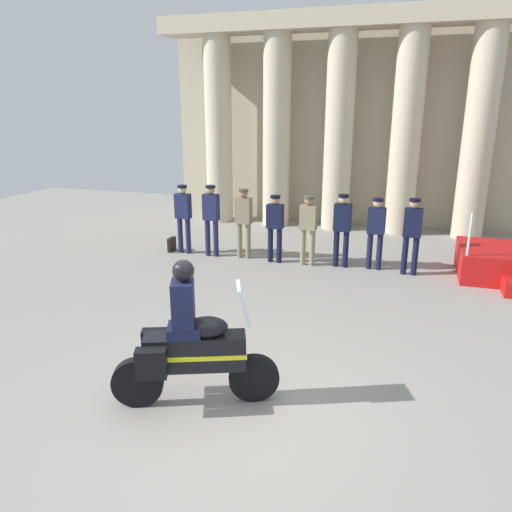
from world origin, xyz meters
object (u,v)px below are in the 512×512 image
Objects in this scene: officer_in_row_0 at (183,213)px; officer_in_row_1 at (211,215)px; officer_in_row_5 at (342,225)px; briefcase_on_ground at (172,244)px; officer_in_row_7 at (412,230)px; officer_in_row_4 at (308,225)px; motorcycle_with_rider at (189,346)px; officer_in_row_3 at (275,223)px; officer_in_row_6 at (376,228)px; officer_in_row_2 at (244,218)px.

officer_in_row_1 reaches higher than officer_in_row_0.
officer_in_row_5 reaches higher than briefcase_on_ground.
officer_in_row_7 is 4.76× the size of briefcase_on_ground.
motorcycle_with_rider is at bearing 91.60° from officer_in_row_4.
officer_in_row_5 is (1.56, 0.12, 0.05)m from officer_in_row_3.
motorcycle_with_rider reaches higher than officer_in_row_4.
motorcycle_with_rider is (2.96, -6.07, -0.23)m from officer_in_row_0.
officer_in_row_1 reaches higher than officer_in_row_3.
officer_in_row_5 is at bearing -174.42° from officer_in_row_1.
officer_in_row_7 is (3.10, 0.01, 0.05)m from officer_in_row_3.
motorcycle_with_rider is at bearing 77.96° from officer_in_row_6.
officer_in_row_1 reaches higher than officer_in_row_6.
officer_in_row_2 is at bearing -174.54° from officer_in_row_0.
officer_in_row_1 is 4.74m from officer_in_row_7.
officer_in_row_5 is at bearing 0.05° from officer_in_row_7.
briefcase_on_ground is at bearing -0.67° from officer_in_row_0.
officer_in_row_5 is at bearing -175.80° from officer_in_row_2.
officer_in_row_3 is 0.80m from officer_in_row_4.
officer_in_row_2 is 3.92m from officer_in_row_7.
officer_in_row_7 is at bearing 172.52° from officer_in_row_6.
officer_in_row_0 is 0.93m from briefcase_on_ground.
officer_in_row_2 is 1.06× the size of officer_in_row_3.
officer_in_row_0 is 4.73m from officer_in_row_6.
officer_in_row_0 is 1.05× the size of officer_in_row_6.
motorcycle_with_rider reaches higher than officer_in_row_5.
officer_in_row_4 is 6.01m from motorcycle_with_rider.
officer_in_row_0 is 3.98m from officer_in_row_5.
briefcase_on_ground is at bearing 97.23° from motorcycle_with_rider.
officer_in_row_4 is (0.80, -0.00, 0.02)m from officer_in_row_3.
motorcycle_with_rider reaches higher than officer_in_row_7.
officer_in_row_1 is 1.08× the size of officer_in_row_4.
officer_in_row_0 is 6.76m from motorcycle_with_rider.
officer_in_row_3 is 4.51× the size of briefcase_on_ground.
officer_in_row_6 is (4.73, 0.10, -0.05)m from officer_in_row_0.
officer_in_row_2 is (1.59, 0.04, -0.02)m from officer_in_row_0.
officer_in_row_5 is at bearing 0.26° from briefcase_on_ground.
officer_in_row_4 is at bearing 12.89° from officer_in_row_5.
officer_in_row_7 reaches higher than officer_in_row_6.
officer_in_row_2 is at bearing 4.20° from officer_in_row_5.
officer_in_row_5 is (2.39, 0.01, -0.01)m from officer_in_row_2.
officer_in_row_3 is 2.90m from briefcase_on_ground.
officer_in_row_5 is 0.99× the size of officer_in_row_7.
officer_in_row_7 is 0.86× the size of motorcycle_with_rider.
briefcase_on_ground is (-0.38, 0.03, -0.85)m from officer_in_row_0.
officer_in_row_0 is at bearing 4.70° from officer_in_row_5.
officer_in_row_1 is at bearing -3.47° from briefcase_on_ground.
officer_in_row_0 is 3.21m from officer_in_row_4.
officer_in_row_0 reaches higher than officer_in_row_2.
motorcycle_with_rider is at bearing 119.97° from officer_in_row_0.
officer_in_row_3 is 0.95× the size of officer_in_row_5.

